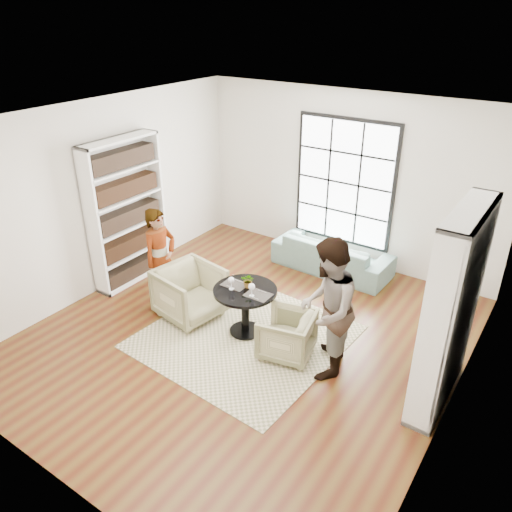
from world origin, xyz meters
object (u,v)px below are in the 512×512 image
Objects in this scene: armchair_left at (190,293)px; person_left at (161,259)px; wine_glass_left at (231,281)px; armchair_right at (287,335)px; person_right at (327,309)px; pedestal_table at (245,301)px; wine_glass_right at (252,287)px; flower_centerpiece at (248,281)px; sofa at (332,254)px.

armchair_left is 0.68m from person_left.
wine_glass_left reaches higher than armchair_left.
person_right reaches higher than armchair_right.
pedestal_table is 0.48× the size of person_right.
flower_centerpiece is (-0.18, 0.17, -0.04)m from wine_glass_right.
wine_glass_left is (-0.90, 0.00, 0.53)m from armchair_right.
person_right is at bearing -7.91° from flower_centerpiece.
pedestal_table is 4.33× the size of flower_centerpiece.
person_left is 1.48m from flower_centerpiece.
person_right is 9.27× the size of wine_glass_right.
person_right is 8.93× the size of flower_centerpiece.
armchair_left is 0.48× the size of person_right.
sofa is 1.12× the size of person_right.
wine_glass_right reaches higher than armchair_right.
armchair_right is 0.78m from wine_glass_right.
person_right is at bearing -80.16° from armchair_left.
pedestal_table is at bearing -112.10° from person_right.
wine_glass_left is (0.76, 0.01, 0.45)m from armchair_left.
armchair_left is 1.03m from flower_centerpiece.
person_left is at bearing -172.72° from flower_centerpiece.
person_left is at bearing -107.44° from person_right.
wine_glass_left reaches higher than armchair_right.
wine_glass_left is at bearing -148.86° from pedestal_table.
flower_centerpiece reaches higher than armchair_left.
person_left is 2.76m from person_right.
pedestal_table is 1.02× the size of armchair_left.
pedestal_table is at bearing -82.67° from person_left.
armchair_left is 4.40× the size of wine_glass_right.
flower_centerpiece reaches higher than pedestal_table.
person_left reaches higher than sofa.
flower_centerpiece is at bearing -79.66° from person_left.
wine_glass_left is 0.96× the size of wine_glass_right.
wine_glass_right is (0.18, -0.10, 0.34)m from pedestal_table.
person_right is at bearing 77.46° from armchair_right.
sofa is 2.72m from armchair_left.
wine_glass_left is at bearing -79.45° from armchair_left.
armchair_right is at bearing -86.70° from person_left.
pedestal_table is at bearing -110.32° from armchair_right.
flower_centerpiece is (0.92, 0.19, 0.42)m from armchair_left.
pedestal_table is at bearing 151.64° from wine_glass_right.
armchair_left is 4.25× the size of flower_centerpiece.
flower_centerpiece reaches higher than sofa.
armchair_right is 3.65× the size of wine_glass_left.
pedestal_table is 1.35m from person_right.
sofa is (0.17, 2.38, -0.22)m from pedestal_table.
person_left is at bearing 99.61° from armchair_left.
wine_glass_right is (1.65, 0.01, 0.05)m from person_left.
wine_glass_left is at bearing -179.62° from wine_glass_right.
armchair_left is at bearing -179.23° from wine_glass_right.
person_right is (2.21, 0.01, 0.52)m from armchair_left.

